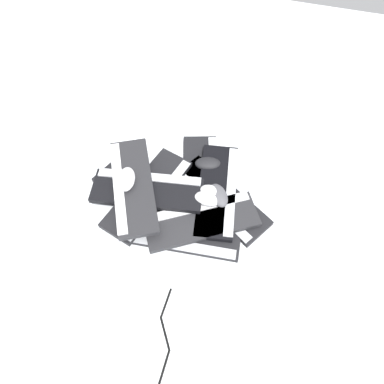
{
  "coord_description": "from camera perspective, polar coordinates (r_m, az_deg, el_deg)",
  "views": [
    {
      "loc": [
        0.65,
        0.23,
        1.24
      ],
      "look_at": [
        -0.03,
        0.05,
        0.06
      ],
      "focal_mm": 32.0,
      "sensor_mm": 36.0,
      "label": 1
    }
  ],
  "objects": [
    {
      "name": "keyboard_2",
      "position": [
        1.47,
        1.65,
        2.41
      ],
      "size": [
        0.46,
        0.26,
        0.03
      ],
      "color": "black",
      "rests_on": "ground"
    },
    {
      "name": "mouse_3",
      "position": [
        1.35,
        3.53,
        -0.19
      ],
      "size": [
        0.08,
        0.12,
        0.04
      ],
      "primitive_type": "ellipsoid",
      "rotation": [
        0.0,
        0.0,
        1.4
      ],
      "color": "silver",
      "rests_on": "keyboard_5"
    },
    {
      "name": "mouse_1",
      "position": [
        1.34,
        -10.87,
        2.12
      ],
      "size": [
        0.12,
        0.09,
        0.04
      ],
      "primitive_type": "ellipsoid",
      "rotation": [
        0.0,
        0.0,
        3.4
      ],
      "color": "silver",
      "rests_on": "keyboard_8"
    },
    {
      "name": "mouse_4",
      "position": [
        1.34,
        2.71,
        -1.09
      ],
      "size": [
        0.07,
        0.12,
        0.04
      ],
      "primitive_type": "ellipsoid",
      "rotation": [
        0.0,
        0.0,
        1.65
      ],
      "color": "silver",
      "rests_on": "keyboard_5"
    },
    {
      "name": "keyboard_7",
      "position": [
        1.38,
        -7.43,
        0.35
      ],
      "size": [
        0.21,
        0.46,
        0.03
      ],
      "color": "black",
      "rests_on": "keyboard_4"
    },
    {
      "name": "keyboard_3",
      "position": [
        1.43,
        -8.39,
        -0.77
      ],
      "size": [
        0.32,
        0.46,
        0.03
      ],
      "color": "black",
      "rests_on": "ground"
    },
    {
      "name": "mouse_2",
      "position": [
        1.35,
        4.44,
        -0.57
      ],
      "size": [
        0.13,
        0.12,
        0.04
      ],
      "primitive_type": "ellipsoid",
      "rotation": [
        0.0,
        0.0,
        0.61
      ],
      "color": "#4C4C51",
      "rests_on": "keyboard_5"
    },
    {
      "name": "mouse_0",
      "position": [
        1.47,
        2.68,
        4.74
      ],
      "size": [
        0.09,
        0.12,
        0.04
      ],
      "primitive_type": "ellipsoid",
      "rotation": [
        0.0,
        0.0,
        1.82
      ],
      "color": "black",
      "rests_on": "keyboard_2"
    },
    {
      "name": "keyboard_8",
      "position": [
        1.36,
        -9.88,
        1.06
      ],
      "size": [
        0.46,
        0.33,
        0.03
      ],
      "color": "#232326",
      "rests_on": "keyboard_7"
    },
    {
      "name": "ground_plane",
      "position": [
        1.42,
        -2.12,
        -1.81
      ],
      "size": [
        3.2,
        3.2,
        0.0
      ],
      "primitive_type": "plane",
      "color": "silver"
    },
    {
      "name": "keyboard_1",
      "position": [
        1.42,
        4.8,
        -1.14
      ],
      "size": [
        0.36,
        0.45,
        0.03
      ],
      "color": "black",
      "rests_on": "ground"
    },
    {
      "name": "keyboard_0",
      "position": [
        1.34,
        -1.39,
        -7.09
      ],
      "size": [
        0.19,
        0.45,
        0.03
      ],
      "color": "black",
      "rests_on": "ground"
    },
    {
      "name": "keyboard_6",
      "position": [
        1.33,
        1.57,
        -4.79
      ],
      "size": [
        0.35,
        0.46,
        0.03
      ],
      "color": "#232326",
      "rests_on": "keyboard_0"
    },
    {
      "name": "keyboard_5",
      "position": [
        1.4,
        4.33,
        0.34
      ],
      "size": [
        0.46,
        0.21,
        0.03
      ],
      "color": "black",
      "rests_on": "keyboard_1"
    },
    {
      "name": "keyboard_4",
      "position": [
        1.4,
        -7.29,
        -0.29
      ],
      "size": [
        0.46,
        0.27,
        0.03
      ],
      "color": "black",
      "rests_on": "keyboard_3"
    }
  ]
}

